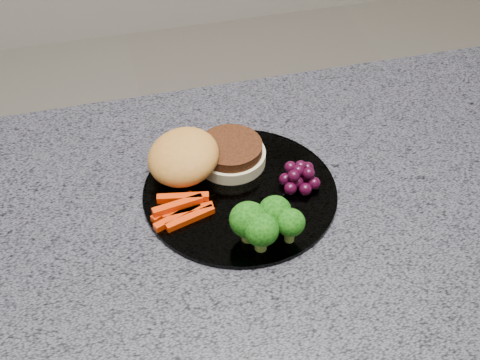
# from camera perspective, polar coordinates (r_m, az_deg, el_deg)

# --- Properties ---
(countertop) EXTENTS (1.20, 0.60, 0.04)m
(countertop) POSITION_cam_1_polar(r_m,az_deg,el_deg) (0.88, -0.30, -4.47)
(countertop) COLOR #4F4E58
(countertop) RESTS_ON island_cabinet
(plate) EXTENTS (0.26, 0.26, 0.01)m
(plate) POSITION_cam_1_polar(r_m,az_deg,el_deg) (0.89, 0.00, -1.07)
(plate) COLOR white
(plate) RESTS_ON countertop
(burger) EXTENTS (0.20, 0.14, 0.05)m
(burger) POSITION_cam_1_polar(r_m,az_deg,el_deg) (0.91, -3.39, 1.88)
(burger) COLOR #C9BC8E
(burger) RESTS_ON plate
(carrot_sticks) EXTENTS (0.08, 0.06, 0.02)m
(carrot_sticks) POSITION_cam_1_polar(r_m,az_deg,el_deg) (0.86, -5.02, -2.47)
(carrot_sticks) COLOR red
(carrot_sticks) RESTS_ON plate
(broccoli) EXTENTS (0.09, 0.07, 0.06)m
(broccoli) POSITION_cam_1_polar(r_m,az_deg,el_deg) (0.81, 2.12, -3.56)
(broccoli) COLOR olive
(broccoli) RESTS_ON plate
(grape_bunch) EXTENTS (0.05, 0.06, 0.03)m
(grape_bunch) POSITION_cam_1_polar(r_m,az_deg,el_deg) (0.90, 5.11, 0.31)
(grape_bunch) COLOR black
(grape_bunch) RESTS_ON plate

